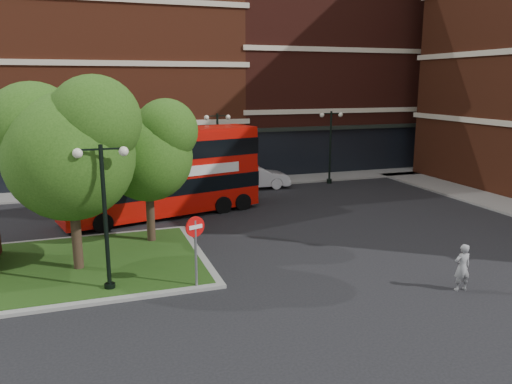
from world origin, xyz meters
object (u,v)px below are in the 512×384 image
object	(u,v)px
car_silver	(193,178)
car_white	(254,177)
woman	(462,267)
bus	(162,167)

from	to	relation	value
car_silver	car_white	bearing A→B (deg)	-117.20
car_silver	car_white	size ratio (longest dim) A/B	0.87
woman	car_white	world-z (taller)	woman
bus	woman	world-z (taller)	bus
woman	car_white	size ratio (longest dim) A/B	0.35
woman	car_white	bearing A→B (deg)	-81.66
car_white	woman	bearing A→B (deg)	-172.35
car_silver	bus	bearing A→B (deg)	149.26
bus	car_silver	world-z (taller)	bus
bus	woman	distance (m)	15.40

